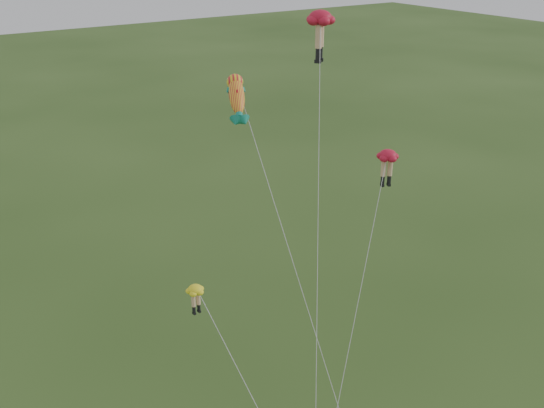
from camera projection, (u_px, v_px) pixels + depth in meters
legs_kite_red_high at (320, 25)px, 34.28m from camera, size 9.02×11.92×20.21m
legs_kite_red_mid at (387, 163)px, 34.14m from camera, size 8.50×6.15×13.04m
legs_kite_yellow at (202, 304)px, 27.41m from camera, size 2.80×6.51×9.72m
fish_kite at (237, 97)px, 30.90m from camera, size 1.93×11.05×17.77m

